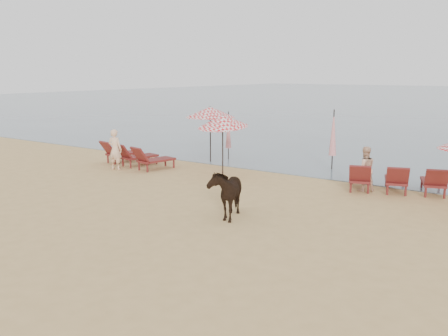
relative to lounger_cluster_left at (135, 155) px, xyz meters
The scene contains 10 objects.
ground 10.34m from the lounger_cluster_left, 48.67° to the right, with size 120.00×120.00×0.00m, color tan.
lounger_cluster_left is the anchor object (origin of this frame).
lounger_cluster_right 11.23m from the lounger_cluster_left, ahead, with size 3.62×2.80×0.70m.
umbrella_open_left_a 3.97m from the lounger_cluster_left, 51.34° to the left, with size 2.29×2.29×2.61m.
umbrella_open_left_b 4.82m from the lounger_cluster_left, ahead, with size 2.03×2.07×2.59m.
umbrella_closed_left 4.64m from the lounger_cluster_left, 57.07° to the left, with size 0.28×0.28×2.32m.
umbrella_closed_right 8.79m from the lounger_cluster_left, 28.92° to the left, with size 0.32×0.32×2.61m.
cow 8.98m from the lounger_cluster_left, 28.07° to the right, with size 0.80×1.75×1.48m, color black.
beachgoer_left 1.15m from the lounger_cluster_left, 95.10° to the right, with size 0.64×0.42×1.76m, color #DFB08B.
beachgoer_right_a 10.18m from the lounger_cluster_left, ahead, with size 0.78×0.61×1.60m, color #D9A988.
Camera 1 is at (9.12, -8.03, 4.18)m, focal length 40.00 mm.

